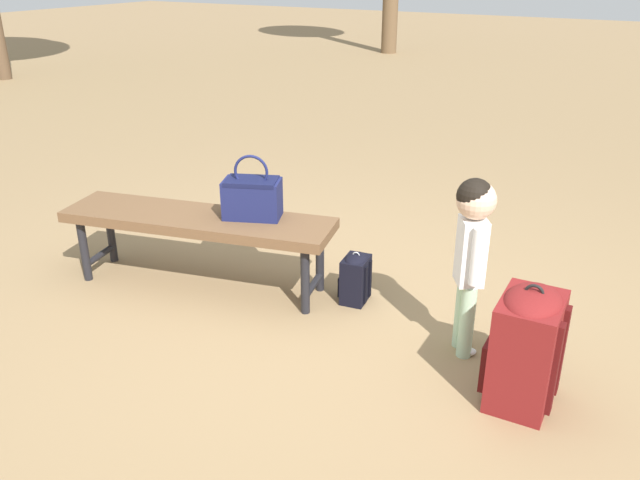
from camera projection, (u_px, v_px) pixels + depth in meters
name	position (u px, v px, depth m)	size (l,w,h in m)	color
ground_plane	(319.00, 323.00, 3.50)	(40.00, 40.00, 0.00)	#8C704C
park_bench	(198.00, 224.00, 3.76)	(1.65, 0.75, 0.45)	brown
handbag	(252.00, 196.00, 3.66)	(0.36, 0.29, 0.37)	#191E4C
child_standing	(472.00, 241.00, 3.02)	(0.18, 0.22, 0.91)	#B2D8B2
backpack_large	(526.00, 344.00, 2.79)	(0.32, 0.35, 0.58)	maroon
backpack_small	(355.00, 277.00, 3.67)	(0.18, 0.20, 0.31)	black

